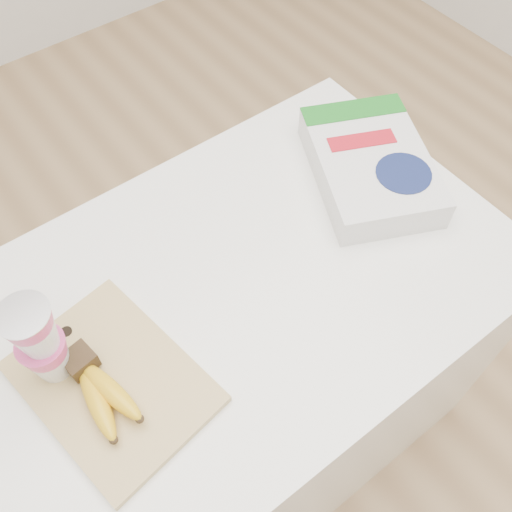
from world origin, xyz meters
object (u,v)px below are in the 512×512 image
(cutting_board, at_px, (113,382))
(cereal_box, at_px, (370,165))
(table, at_px, (245,367))
(bananas, at_px, (99,390))
(yogurt_stack, at_px, (39,341))

(cutting_board, height_order, cereal_box, cereal_box)
(table, height_order, cutting_board, cutting_board)
(bananas, bearing_deg, cereal_box, 8.07)
(yogurt_stack, bearing_deg, cereal_box, 1.01)
(table, bearing_deg, yogurt_stack, 173.74)
(yogurt_stack, distance_m, cereal_box, 0.71)
(bananas, bearing_deg, cutting_board, 26.71)
(bananas, relative_size, yogurt_stack, 0.95)
(cutting_board, distance_m, cereal_box, 0.65)
(table, relative_size, cereal_box, 2.68)
(yogurt_stack, bearing_deg, bananas, -66.28)
(bananas, xyz_separation_m, cereal_box, (0.67, 0.09, -0.00))
(bananas, relative_size, cereal_box, 0.45)
(bananas, distance_m, cereal_box, 0.68)
(cereal_box, bearing_deg, yogurt_stack, -154.22)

